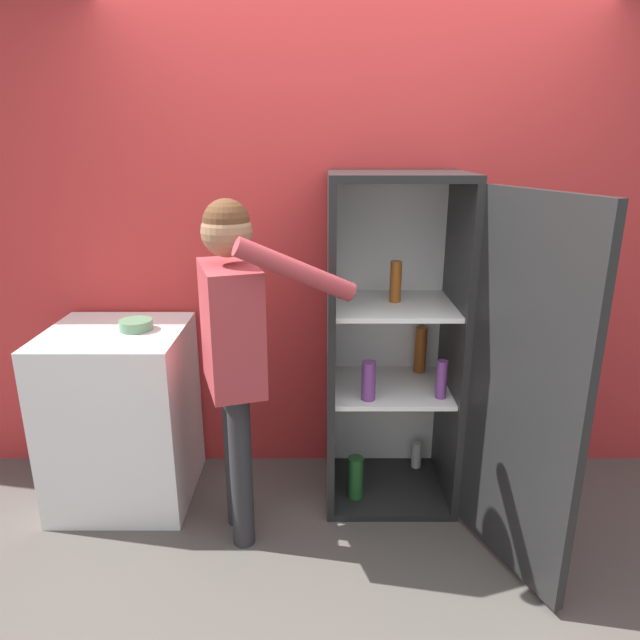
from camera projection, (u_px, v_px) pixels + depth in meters
ground_plane at (361, 572)px, 2.55m from camera, size 12.00×12.00×0.00m
wall_back at (354, 250)px, 3.10m from camera, size 7.00×0.06×2.55m
refrigerator at (420, 352)px, 2.81m from camera, size 0.95×1.20×1.70m
person at (236, 333)px, 2.51m from camera, size 0.72×0.52×1.62m
counter at (125, 415)px, 2.99m from camera, size 0.68×0.65×0.94m
bowl at (138, 325)px, 2.85m from camera, size 0.16×0.16×0.05m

